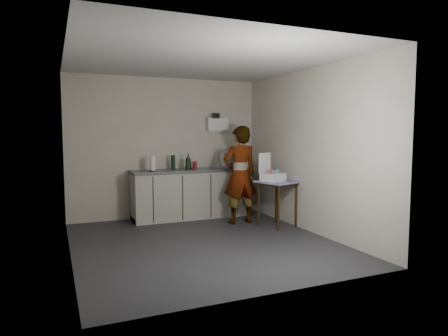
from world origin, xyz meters
name	(u,v)px	position (x,y,z in m)	size (l,w,h in m)	color
ground	(204,243)	(0.00, 0.00, 0.00)	(4.00, 4.00, 0.00)	#28282D
wall_back	(166,148)	(0.00, 1.99, 1.30)	(3.60, 0.02, 2.60)	beige
wall_right	(308,151)	(1.79, 0.00, 1.30)	(0.02, 4.00, 2.60)	beige
wall_left	(68,156)	(-1.79, 0.00, 1.30)	(0.02, 4.00, 2.60)	beige
ceiling	(203,60)	(0.00, 0.00, 2.60)	(3.60, 4.00, 0.01)	silver
kitchen_counter	(192,195)	(0.40, 1.70, 0.43)	(2.24, 0.62, 0.91)	black
wall_shelf	(217,124)	(1.00, 1.92, 1.75)	(0.42, 0.18, 0.37)	white
side_table	(277,187)	(1.50, 0.45, 0.68)	(0.75, 0.75, 0.78)	#35220C
standing_man	(240,175)	(1.02, 0.92, 0.85)	(0.62, 0.41, 1.70)	#B2A593
soap_bottle	(188,162)	(0.31, 1.63, 1.05)	(0.11, 0.11, 0.29)	black
soda_can	(195,165)	(0.48, 1.74, 0.98)	(0.07, 0.07, 0.14)	#B71223
dark_bottle	(173,162)	(0.06, 1.75, 1.04)	(0.08, 0.08, 0.26)	black
paper_towel	(153,164)	(-0.36, 1.60, 1.03)	(0.14, 0.14, 0.26)	black
dish_rack	(228,164)	(1.14, 1.70, 0.98)	(0.45, 0.34, 0.31)	silver
bakery_box	(272,175)	(1.41, 0.48, 0.88)	(0.45, 0.45, 0.47)	white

